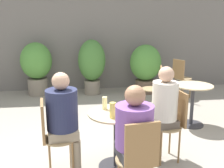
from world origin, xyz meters
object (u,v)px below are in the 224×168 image
(seated_person_0, at_px, (64,116))
(potted_plant_1, at_px, (92,63))
(bistro_chair_1, at_px, (139,156))
(potted_plant_0, at_px, (36,65))
(cafe_table_far, at_px, (193,97))
(bistro_chair_3, at_px, (156,85))
(beer_glass_1, at_px, (113,110))
(seated_person_1, at_px, (134,134))
(bistro_chair_0, at_px, (51,132))
(bistro_chair_2, at_px, (173,119))
(bistro_chair_4, at_px, (181,75))
(potted_plant_2, at_px, (145,66))
(seated_person_2, at_px, (164,106))
(cafe_table_near, at_px, (116,129))
(beer_glass_0, at_px, (105,103))
(beer_glass_2, at_px, (130,103))

(seated_person_0, xyz_separation_m, potted_plant_1, (0.48, 3.45, 0.03))
(bistro_chair_1, distance_m, potted_plant_0, 4.49)
(cafe_table_far, bearing_deg, seated_person_0, -148.90)
(bistro_chair_3, bearing_deg, beer_glass_1, -12.42)
(seated_person_1, bearing_deg, bistro_chair_3, -119.22)
(bistro_chair_1, height_order, potted_plant_1, potted_plant_1)
(bistro_chair_0, height_order, seated_person_1, seated_person_1)
(seated_person_1, xyz_separation_m, beer_glass_1, (-0.15, 0.43, 0.09))
(bistro_chair_2, bearing_deg, bistro_chair_4, 148.72)
(bistro_chair_3, bearing_deg, bistro_chair_4, 151.16)
(beer_glass_1, bearing_deg, potted_plant_2, 70.25)
(seated_person_2, relative_size, potted_plant_2, 1.03)
(cafe_table_near, height_order, cafe_table_far, same)
(cafe_table_far, xyz_separation_m, potted_plant_1, (-1.62, 2.18, 0.27))
(beer_glass_1, distance_m, potted_plant_2, 3.70)
(bistro_chair_3, distance_m, beer_glass_0, 2.12)
(cafe_table_near, distance_m, seated_person_1, 0.65)
(cafe_table_near, xyz_separation_m, seated_person_2, (0.61, 0.09, 0.24))
(bistro_chair_4, xyz_separation_m, beer_glass_2, (-1.69, -2.67, 0.25))
(cafe_table_far, height_order, seated_person_1, seated_person_1)
(cafe_table_far, relative_size, bistro_chair_0, 0.78)
(bistro_chair_2, bearing_deg, cafe_table_far, 137.41)
(bistro_chair_4, bearing_deg, potted_plant_1, 44.87)
(cafe_table_far, height_order, seated_person_0, seated_person_0)
(potted_plant_0, relative_size, potted_plant_2, 1.06)
(bistro_chair_0, height_order, bistro_chair_1, same)
(bistro_chair_3, distance_m, potted_plant_1, 1.90)
(bistro_chair_3, distance_m, bistro_chair_4, 1.16)
(cafe_table_near, height_order, bistro_chair_2, bistro_chair_2)
(bistro_chair_4, relative_size, potted_plant_1, 0.69)
(seated_person_0, bearing_deg, potted_plant_1, -16.08)
(seated_person_0, xyz_separation_m, beer_glass_2, (0.79, 0.14, 0.07))
(seated_person_1, distance_m, beer_glass_0, 0.78)
(seated_person_1, height_order, beer_glass_1, seated_person_1)
(beer_glass_1, height_order, beer_glass_2, beer_glass_2)
(bistro_chair_0, relative_size, bistro_chair_2, 1.00)
(seated_person_2, xyz_separation_m, beer_glass_1, (-0.67, -0.26, 0.06))
(beer_glass_0, xyz_separation_m, beer_glass_1, (0.06, -0.31, 0.01))
(cafe_table_far, bearing_deg, cafe_table_near, -141.63)
(bistro_chair_1, distance_m, seated_person_1, 0.22)
(bistro_chair_0, relative_size, beer_glass_0, 5.93)
(bistro_chair_3, distance_m, seated_person_0, 2.59)
(cafe_table_near, relative_size, potted_plant_2, 0.60)
(bistro_chair_2, bearing_deg, bistro_chair_1, -45.00)
(bistro_chair_2, height_order, potted_plant_1, potted_plant_1)
(beer_glass_1, distance_m, potted_plant_0, 3.88)
(seated_person_0, bearing_deg, seated_person_2, -90.00)
(beer_glass_2, bearing_deg, bistro_chair_0, -170.36)
(potted_plant_2, bearing_deg, potted_plant_0, 176.88)
(seated_person_1, bearing_deg, beer_glass_1, -79.19)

